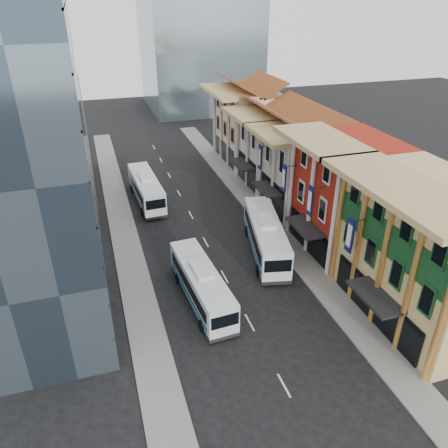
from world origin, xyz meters
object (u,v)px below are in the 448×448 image
object	(u,v)px
shophouse_tan	(427,254)
bus_left_near	(202,284)
bus_right	(266,236)
office_tower	(5,131)
bus_left_far	(146,188)

from	to	relation	value
shophouse_tan	bus_left_near	bearing A→B (deg)	157.58
shophouse_tan	bus_right	world-z (taller)	shophouse_tan
shophouse_tan	bus_left_near	xyz separation A→B (m)	(-17.08, 7.05, -4.17)
office_tower	bus_left_far	distance (m)	23.82
office_tower	shophouse_tan	bearing A→B (deg)	-24.30
bus_left_near	bus_right	distance (m)	10.47
office_tower	bus_right	distance (m)	25.98
bus_right	bus_left_far	bearing A→B (deg)	133.56
office_tower	bus_left_far	xyz separation A→B (m)	(12.41, 15.56, -13.09)
bus_left_near	bus_left_far	distance (m)	22.57
office_tower	bus_left_near	world-z (taller)	office_tower
bus_left_far	bus_left_near	bearing A→B (deg)	-88.85
bus_left_far	bus_right	bearing A→B (deg)	-61.26
bus_left_near	bus_left_far	world-z (taller)	bus_left_far
shophouse_tan	office_tower	distance (m)	35.19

